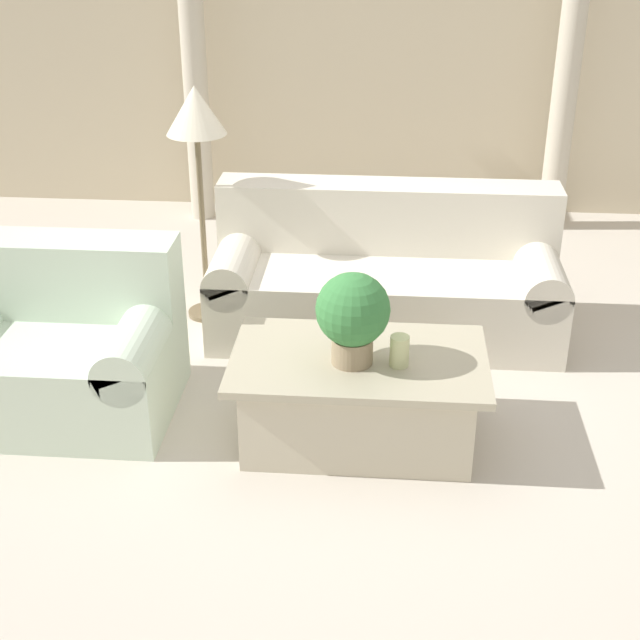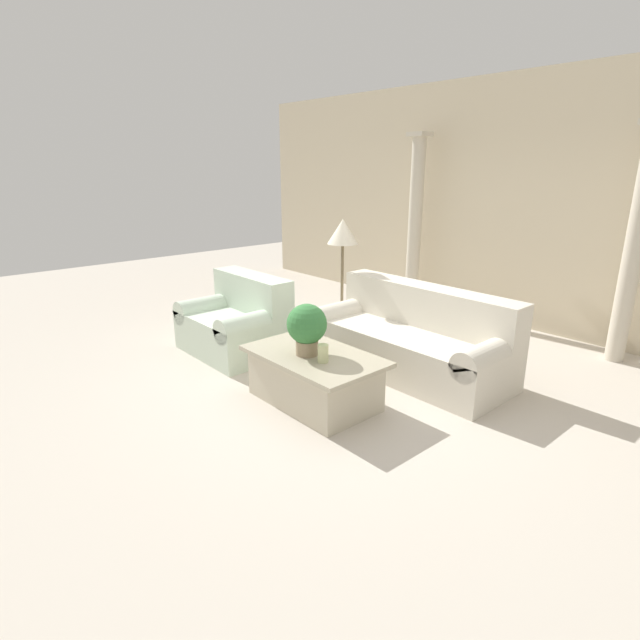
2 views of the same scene
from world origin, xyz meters
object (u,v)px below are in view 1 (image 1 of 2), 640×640
potted_plant (353,314)px  floor_lamp (196,125)px  sofa_long (385,277)px  loveseat (60,346)px  coffee_table (358,397)px

potted_plant → floor_lamp: size_ratio=0.31×
sofa_long → loveseat: 2.01m
loveseat → floor_lamp: 1.56m
sofa_long → floor_lamp: size_ratio=1.43×
sofa_long → coffee_table: sofa_long is taller
coffee_table → floor_lamp: floor_lamp is taller
coffee_table → floor_lamp: (-1.04, 1.35, 1.02)m
sofa_long → coffee_table: bearing=-95.2°
sofa_long → floor_lamp: bearing=175.7°
floor_lamp → coffee_table: bearing=-52.3°
sofa_long → loveseat: (-1.71, -1.06, 0.01)m
potted_plant → loveseat: bearing=170.9°
loveseat → potted_plant: size_ratio=2.59×
potted_plant → coffee_table: bearing=59.3°
coffee_table → loveseat: bearing=173.0°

